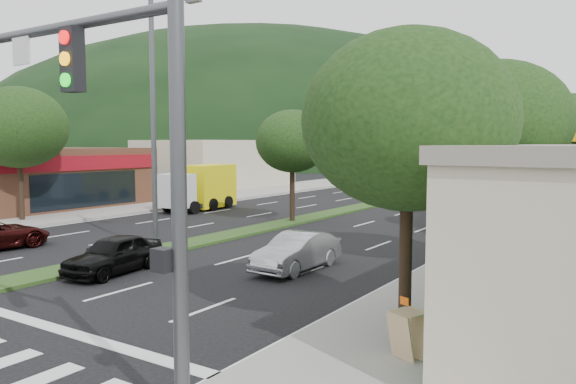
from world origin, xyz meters
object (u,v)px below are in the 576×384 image
Objects in this scene: car_queue_d at (495,208)px; box_truck at (202,189)px; car_queue_a at (114,254)px; car_queue_b at (463,215)px; tree_r_a at (408,121)px; car_queue_c at (413,195)px; tree_r_c at (539,134)px; tree_r_d at (569,129)px; sedan_silver at (297,252)px; streetlight_mid at (402,127)px; traffic_signal at (105,124)px; tree_med_near at (292,141)px; tree_r_b at (497,122)px; tree_med_far at (445,136)px; streetlight_near at (157,111)px; a_frame_sign at (408,330)px; motorhome at (485,184)px; tree_l_a at (19,127)px.

box_truck is at bearing -155.15° from car_queue_d.
car_queue_b is at bearing 59.06° from car_queue_a.
car_queue_c is at bearing 110.39° from tree_r_a.
tree_r_d reaches higher than tree_r_c.
sedan_silver is at bearing -116.02° from tree_r_c.
tree_r_a is 31.32m from streetlight_mid.
traffic_signal reaches higher than tree_med_near.
tree_r_b is 1.85× the size of car_queue_a.
tree_r_c is at bearing 47.96° from car_queue_a.
sedan_silver is at bearing -79.85° from tree_med_far.
tree_med_near is 1.65× the size of car_queue_c.
streetlight_near is at bearing -119.34° from car_queue_b.
car_queue_c is (0.54, 26.11, -0.04)m from car_queue_a.
box_truck reaches higher than car_queue_a.
a_frame_sign is at bearing -88.72° from tree_r_d.
box_truck is at bearing 141.88° from tree_r_a.
traffic_signal is 0.80× the size of motorhome.
streetlight_near reaches higher than sedan_silver.
car_queue_b is at bearing -59.49° from car_queue_c.
tree_l_a is 1.43× the size of car_queue_b.
car_queue_d is 3.33m from motorhome.
tree_r_b is 0.79× the size of motorhome.
traffic_signal is at bearing -78.78° from tree_med_far.
traffic_signal reaches higher than a_frame_sign.
tree_med_far is (0.00, 26.00, 0.58)m from tree_med_near.
streetlight_mid is (0.00, 25.00, 0.00)m from streetlight_near.
car_queue_a is at bearing -87.38° from streetlight_mid.
car_queue_a is at bearing -93.38° from car_queue_c.
tree_med_far is (-9.03, 45.54, 0.36)m from traffic_signal.
tree_r_d is 1.60× the size of car_queue_d.
box_truck is at bearing 158.70° from tree_r_b.
tree_med_far is at bearing 130.60° from tree_r_d.
tree_r_d is 11.00m from car_queue_c.
box_truck is (-17.29, 21.44, -3.28)m from traffic_signal.
car_queue_b is (8.26, 12.81, -4.85)m from streetlight_near.
sedan_silver is 18.59m from box_truck.
tree_med_near is 10.07m from streetlight_near.
tree_r_c is 0.65× the size of streetlight_mid.
streetlight_mid is 25.79m from sedan_silver.
car_queue_a is 0.74× the size of car_queue_b.
tree_med_near is 20.23m from a_frame_sign.
tree_r_b is 10.42m from car_queue_b.
sedan_silver is at bearing -56.33° from tree_med_near.
tree_r_b is 1.15× the size of tree_med_near.
tree_r_d is at bearing -14.27° from streetlight_mid.
tree_r_b reaches higher than traffic_signal.
motorhome is at bearing -163.16° from tree_r_d.
car_queue_b reaches higher than car_queue_d.
streetlight_mid reaches higher than tree_r_a.
sedan_silver is 6.14m from car_queue_a.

